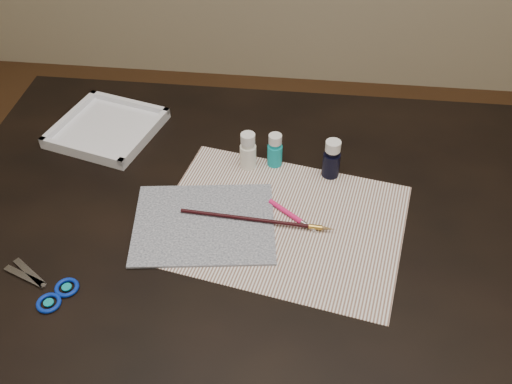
# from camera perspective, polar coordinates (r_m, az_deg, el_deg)

# --- Properties ---
(table) EXTENTS (1.30, 0.90, 0.75)m
(table) POSITION_cam_1_polar(r_m,az_deg,el_deg) (1.45, 0.00, -12.45)
(table) COLOR black
(table) RESTS_ON ground
(paper) EXTENTS (0.54, 0.45, 0.00)m
(paper) POSITION_cam_1_polar(r_m,az_deg,el_deg) (1.14, 2.45, -3.03)
(paper) COLOR white
(paper) RESTS_ON table
(canvas) EXTENTS (0.31, 0.26, 0.00)m
(canvas) POSITION_cam_1_polar(r_m,az_deg,el_deg) (1.14, -5.22, -3.13)
(canvas) COLOR black
(canvas) RESTS_ON paper
(paint_bottle_white) EXTENTS (0.04, 0.04, 0.09)m
(paint_bottle_white) POSITION_cam_1_polar(r_m,az_deg,el_deg) (1.24, -0.80, 4.15)
(paint_bottle_white) COLOR white
(paint_bottle_white) RESTS_ON table
(paint_bottle_cyan) EXTENTS (0.04, 0.04, 0.08)m
(paint_bottle_cyan) POSITION_cam_1_polar(r_m,az_deg,el_deg) (1.25, 1.90, 4.21)
(paint_bottle_cyan) COLOR #12A3AE
(paint_bottle_cyan) RESTS_ON table
(paint_bottle_navy) EXTENTS (0.05, 0.05, 0.09)m
(paint_bottle_navy) POSITION_cam_1_polar(r_m,az_deg,el_deg) (1.22, 7.58, 3.30)
(paint_bottle_navy) COLOR black
(paint_bottle_navy) RESTS_ON table
(paintbrush) EXTENTS (0.31, 0.03, 0.01)m
(paintbrush) POSITION_cam_1_polar(r_m,az_deg,el_deg) (1.13, 0.08, -2.79)
(paintbrush) COLOR black
(paintbrush) RESTS_ON canvas
(craft_knife) EXTENTS (0.11, 0.09, 0.01)m
(craft_knife) POSITION_cam_1_polar(r_m,az_deg,el_deg) (1.14, 3.75, -2.46)
(craft_knife) COLOR #F21D6B
(craft_knife) RESTS_ON paper
(scissors) EXTENTS (0.19, 0.14, 0.01)m
(scissors) POSITION_cam_1_polar(r_m,az_deg,el_deg) (1.10, -21.20, -8.58)
(scissors) COLOR silver
(scissors) RESTS_ON table
(palette_tray) EXTENTS (0.27, 0.27, 0.03)m
(palette_tray) POSITION_cam_1_polar(r_m,az_deg,el_deg) (1.40, -14.68, 6.24)
(palette_tray) COLOR white
(palette_tray) RESTS_ON table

